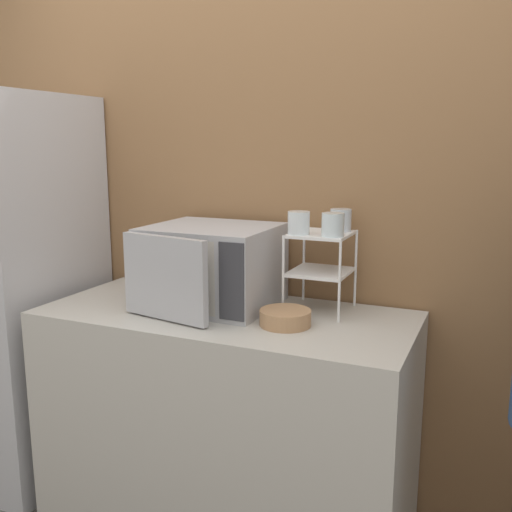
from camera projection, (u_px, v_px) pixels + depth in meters
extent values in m
cube|color=olive|center=(262.00, 202.00, 2.46)|extent=(8.00, 0.06, 2.60)
cube|color=#B7B2A8|center=(226.00, 420.00, 2.30)|extent=(1.45, 0.65, 0.90)
cube|color=#ADADB2|center=(213.00, 265.00, 2.29)|extent=(0.49, 0.43, 0.32)
cube|color=#B7B2A8|center=(173.00, 275.00, 2.12)|extent=(0.35, 0.01, 0.28)
cube|color=#333338|center=(231.00, 282.00, 2.02)|extent=(0.10, 0.01, 0.28)
cube|color=#ADADB2|center=(165.00, 278.00, 2.08)|extent=(0.38, 0.10, 0.31)
cylinder|color=white|center=(283.00, 276.00, 2.14)|extent=(0.01, 0.01, 0.31)
cylinder|color=white|center=(340.00, 281.00, 2.06)|extent=(0.01, 0.01, 0.31)
cylinder|color=white|center=(304.00, 264.00, 2.36)|extent=(0.01, 0.01, 0.31)
cylinder|color=white|center=(356.00, 268.00, 2.27)|extent=(0.01, 0.01, 0.31)
cube|color=white|center=(320.00, 272.00, 2.21)|extent=(0.22, 0.24, 0.01)
cube|color=white|center=(321.00, 234.00, 2.18)|extent=(0.22, 0.24, 0.01)
cylinder|color=silver|center=(299.00, 223.00, 2.13)|extent=(0.08, 0.08, 0.09)
cylinder|color=silver|center=(341.00, 220.00, 2.21)|extent=(0.08, 0.08, 0.09)
cylinder|color=silver|center=(333.00, 225.00, 2.08)|extent=(0.08, 0.08, 0.09)
cylinder|color=#AD7F56|center=(285.00, 324.00, 2.05)|extent=(0.10, 0.10, 0.01)
cylinder|color=#AD7F56|center=(285.00, 318.00, 2.05)|extent=(0.19, 0.19, 0.06)
cube|color=#B7B7BC|center=(6.00, 289.00, 2.66)|extent=(0.70, 0.66, 1.76)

